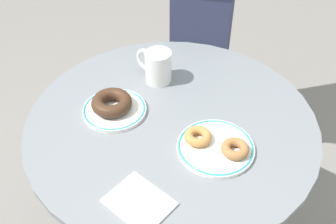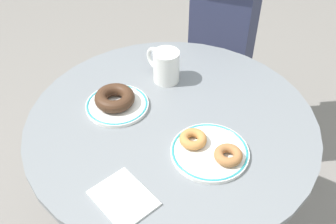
% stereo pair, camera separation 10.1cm
% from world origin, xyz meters
% --- Properties ---
extents(cafe_table, '(0.78, 0.78, 0.75)m').
position_xyz_m(cafe_table, '(0.00, 0.00, 0.55)').
color(cafe_table, slate).
rests_on(cafe_table, ground).
extents(plate_left, '(0.17, 0.17, 0.01)m').
position_xyz_m(plate_left, '(-0.15, -0.05, 0.76)').
color(plate_left, white).
rests_on(plate_left, cafe_table).
extents(plate_right, '(0.19, 0.19, 0.01)m').
position_xyz_m(plate_right, '(0.15, -0.04, 0.76)').
color(plate_right, white).
rests_on(plate_right, cafe_table).
extents(donut_chocolate, '(0.15, 0.15, 0.04)m').
position_xyz_m(donut_chocolate, '(-0.15, -0.05, 0.78)').
color(donut_chocolate, '#422819').
rests_on(donut_chocolate, plate_left).
extents(donut_cinnamon, '(0.10, 0.10, 0.02)m').
position_xyz_m(donut_cinnamon, '(0.20, -0.04, 0.78)').
color(donut_cinnamon, '#A36B3D').
rests_on(donut_cinnamon, plate_right).
extents(donut_old_fashioned, '(0.07, 0.07, 0.02)m').
position_xyz_m(donut_old_fashioned, '(0.10, -0.04, 0.78)').
color(donut_old_fashioned, '#BC7F42').
rests_on(donut_old_fashioned, plate_right).
extents(paper_napkin, '(0.15, 0.13, 0.01)m').
position_xyz_m(paper_napkin, '(0.08, -0.27, 0.76)').
color(paper_napkin, white).
rests_on(paper_napkin, cafe_table).
extents(coffee_mug, '(0.12, 0.08, 0.10)m').
position_xyz_m(coffee_mug, '(-0.12, 0.13, 0.80)').
color(coffee_mug, white).
rests_on(coffee_mug, cafe_table).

